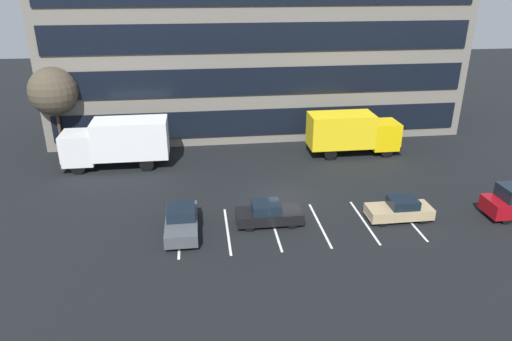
{
  "coord_description": "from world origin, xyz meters",
  "views": [
    {
      "loc": [
        -5.6,
        -28.15,
        14.15
      ],
      "look_at": [
        -1.79,
        1.59,
        1.4
      ],
      "focal_mm": 32.97,
      "sensor_mm": 36.0,
      "label": 1
    }
  ],
  "objects_px": {
    "box_truck_white": "(118,141)",
    "sedan_charcoal": "(182,221)",
    "sedan_tan": "(400,210)",
    "sedan_black": "(268,214)",
    "bare_tree": "(53,91)",
    "box_truck_yellow_all": "(352,132)"
  },
  "relations": [
    {
      "from": "box_truck_yellow_all",
      "to": "bare_tree",
      "type": "distance_m",
      "value": 24.35
    },
    {
      "from": "sedan_charcoal",
      "to": "box_truck_yellow_all",
      "type": "bearing_deg",
      "value": 38.98
    },
    {
      "from": "sedan_charcoal",
      "to": "bare_tree",
      "type": "height_order",
      "value": "bare_tree"
    },
    {
      "from": "box_truck_yellow_all",
      "to": "sedan_charcoal",
      "type": "relative_size",
      "value": 1.73
    },
    {
      "from": "sedan_black",
      "to": "bare_tree",
      "type": "distance_m",
      "value": 21.32
    },
    {
      "from": "box_truck_yellow_all",
      "to": "sedan_charcoal",
      "type": "bearing_deg",
      "value": -141.02
    },
    {
      "from": "box_truck_yellow_all",
      "to": "sedan_black",
      "type": "relative_size",
      "value": 1.9
    },
    {
      "from": "box_truck_yellow_all",
      "to": "box_truck_white",
      "type": "xyz_separation_m",
      "value": [
        -18.73,
        -0.35,
        0.14
      ]
    },
    {
      "from": "sedan_tan",
      "to": "sedan_charcoal",
      "type": "xyz_separation_m",
      "value": [
        -13.27,
        0.13,
        0.08
      ]
    },
    {
      "from": "sedan_tan",
      "to": "bare_tree",
      "type": "bearing_deg",
      "value": 148.16
    },
    {
      "from": "sedan_charcoal",
      "to": "sedan_black",
      "type": "height_order",
      "value": "sedan_charcoal"
    },
    {
      "from": "box_truck_white",
      "to": "sedan_tan",
      "type": "xyz_separation_m",
      "value": [
        18.24,
        -10.91,
        -1.45
      ]
    },
    {
      "from": "box_truck_yellow_all",
      "to": "sedan_tan",
      "type": "xyz_separation_m",
      "value": [
        -0.49,
        -11.26,
        -1.31
      ]
    },
    {
      "from": "box_truck_yellow_all",
      "to": "sedan_tan",
      "type": "relative_size",
      "value": 1.93
    },
    {
      "from": "box_truck_yellow_all",
      "to": "box_truck_white",
      "type": "relative_size",
      "value": 0.94
    },
    {
      "from": "box_truck_white",
      "to": "sedan_charcoal",
      "type": "height_order",
      "value": "box_truck_white"
    },
    {
      "from": "box_truck_white",
      "to": "sedan_black",
      "type": "xyz_separation_m",
      "value": [
        10.15,
        -10.46,
        -1.44
      ]
    },
    {
      "from": "box_truck_white",
      "to": "sedan_tan",
      "type": "relative_size",
      "value": 2.06
    },
    {
      "from": "box_truck_yellow_all",
      "to": "sedan_charcoal",
      "type": "distance_m",
      "value": 17.74
    },
    {
      "from": "sedan_black",
      "to": "sedan_charcoal",
      "type": "bearing_deg",
      "value": -176.44
    },
    {
      "from": "box_truck_yellow_all",
      "to": "sedan_black",
      "type": "distance_m",
      "value": 13.86
    },
    {
      "from": "box_truck_yellow_all",
      "to": "bare_tree",
      "type": "relative_size",
      "value": 1.05
    }
  ]
}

